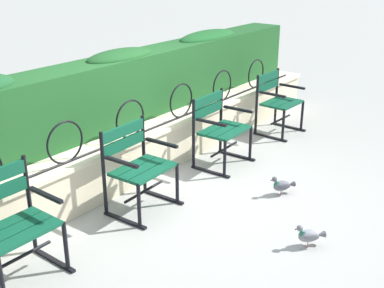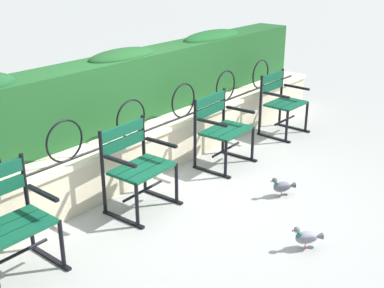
# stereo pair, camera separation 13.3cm
# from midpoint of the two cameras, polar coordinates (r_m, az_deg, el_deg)

# --- Properties ---
(ground_plane) EXTENTS (60.00, 60.00, 0.00)m
(ground_plane) POSITION_cam_midpoint_polar(r_m,az_deg,el_deg) (5.28, 1.53, -5.81)
(ground_plane) COLOR #9E9E99
(stone_wall) EXTENTS (7.10, 0.41, 0.54)m
(stone_wall) POSITION_cam_midpoint_polar(r_m,az_deg,el_deg) (5.65, -5.00, -0.91)
(stone_wall) COLOR beige
(stone_wall) RESTS_ON ground
(iron_arch_fence) EXTENTS (6.56, 0.02, 0.42)m
(iron_arch_fence) POSITION_cam_midpoint_polar(r_m,az_deg,el_deg) (5.32, -6.07, 2.75)
(iron_arch_fence) COLOR black
(iron_arch_fence) RESTS_ON stone_wall
(hedge_row) EXTENTS (6.95, 0.49, 0.88)m
(hedge_row) POSITION_cam_midpoint_polar(r_m,az_deg,el_deg) (5.72, -8.29, 6.38)
(hedge_row) COLOR #1E5123
(hedge_row) RESTS_ON stone_wall
(park_chair_leftmost) EXTENTS (0.61, 0.52, 0.89)m
(park_chair_leftmost) POSITION_cam_midpoint_polar(r_m,az_deg,el_deg) (4.10, -19.63, -8.27)
(park_chair_leftmost) COLOR #0F4C33
(park_chair_leftmost) RESTS_ON ground
(park_chair_centre_left) EXTENTS (0.65, 0.55, 0.86)m
(park_chair_centre_left) POSITION_cam_midpoint_polar(r_m,az_deg,el_deg) (4.86, -5.67, -2.34)
(park_chair_centre_left) COLOR #0F4C33
(park_chair_centre_left) RESTS_ON ground
(park_chair_centre_right) EXTENTS (0.65, 0.55, 0.85)m
(park_chair_centre_right) POSITION_cam_midpoint_polar(r_m,az_deg,el_deg) (5.86, 4.01, 1.93)
(park_chair_centre_right) COLOR #0F4C33
(park_chair_centre_right) RESTS_ON ground
(park_chair_rightmost) EXTENTS (0.59, 0.54, 0.84)m
(park_chair_rightmost) POSITION_cam_midpoint_polar(r_m,az_deg,el_deg) (7.01, 10.76, 4.84)
(park_chair_rightmost) COLOR #0F4C33
(park_chair_rightmost) RESTS_ON ground
(pigeon_near_chairs) EXTENTS (0.26, 0.20, 0.22)m
(pigeon_near_chairs) POSITION_cam_midpoint_polar(r_m,az_deg,el_deg) (5.30, 11.05, -4.79)
(pigeon_near_chairs) COLOR #5B5B66
(pigeon_near_chairs) RESTS_ON ground
(pigeon_far_side) EXTENTS (0.25, 0.22, 0.22)m
(pigeon_far_side) POSITION_cam_midpoint_polar(r_m,az_deg,el_deg) (4.47, 13.88, -10.35)
(pigeon_far_side) COLOR gray
(pigeon_far_side) RESTS_ON ground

